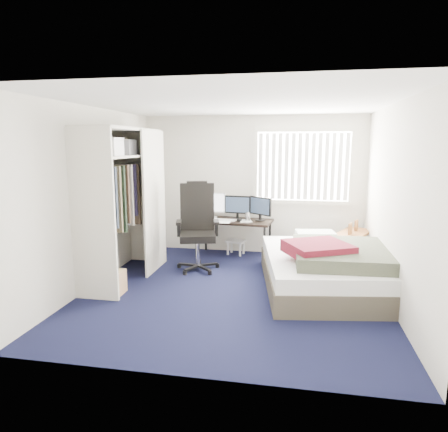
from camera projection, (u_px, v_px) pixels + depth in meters
ground at (234, 291)px, 5.48m from camera, size 4.20×4.20×0.00m
room_shell at (234, 181)px, 5.21m from camera, size 4.20×4.20×4.20m
window_assembly at (303, 167)px, 7.01m from camera, size 1.72×0.09×1.32m
closet at (123, 189)px, 5.80m from camera, size 0.64×1.84×2.22m
desk at (234, 217)px, 7.10m from camera, size 1.42×0.77×1.12m
office_chair at (198, 236)px, 6.42m from camera, size 0.80×0.80×1.40m
footstool at (236, 243)px, 7.28m from camera, size 0.38×0.33×0.27m
nightstand at (353, 236)px, 6.55m from camera, size 0.72×0.93×0.75m
bed at (328, 267)px, 5.56m from camera, size 1.98×2.45×0.72m
pine_box at (108, 282)px, 5.36m from camera, size 0.42×0.32×0.31m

